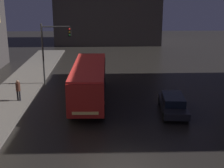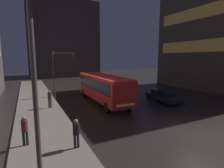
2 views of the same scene
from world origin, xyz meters
The scene contains 5 objects.
sidewalk_left centered at (-9.00, 10.00, 0.07)m, with size 4.00×48.00×0.15m.
bus_near centered at (-2.16, 10.60, 1.92)m, with size 2.73×10.21×3.11m.
car_taxi centered at (4.23, 7.87, 0.71)m, with size 2.14×4.88×1.36m.
pedestrian_mid centered at (-7.98, 10.50, 1.20)m, with size 0.53×0.53×1.76m.
traffic_light_main centered at (-5.82, 15.64, 4.01)m, with size 2.85×0.35×5.96m.
Camera 1 is at (-0.93, -14.05, 8.74)m, focal length 50.00 mm.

